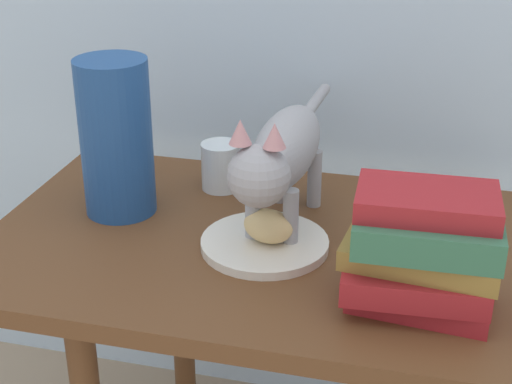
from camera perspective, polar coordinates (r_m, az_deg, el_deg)
The scene contains 8 objects.
side_table at distance 1.26m, azimuth 0.00°, elevation -6.94°, with size 0.85×0.56×0.61m.
plate at distance 1.18m, azimuth 0.65°, elevation -3.86°, with size 0.20×0.20×0.01m, color silver.
bread_roll at distance 1.16m, azimuth 0.91°, elevation -2.54°, with size 0.08×0.06×0.05m, color #E0BC7A.
cat at distance 1.18m, azimuth 1.92°, elevation 2.83°, with size 0.10×0.48×0.23m.
book_stack at distance 1.03m, azimuth 12.26°, elevation -4.43°, with size 0.21×0.15×0.17m.
green_vase at distance 1.27m, azimuth -10.36°, elevation 3.99°, with size 0.12×0.12×0.26m, color navy.
candle_jar at distance 1.37m, azimuth -2.62°, elevation 1.75°, with size 0.07×0.07×0.08m.
tv_remote at distance 1.23m, azimuth 10.84°, elevation -2.91°, with size 0.15×0.04×0.02m, color black.
Camera 1 is at (0.26, -1.03, 1.19)m, focal length 53.83 mm.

